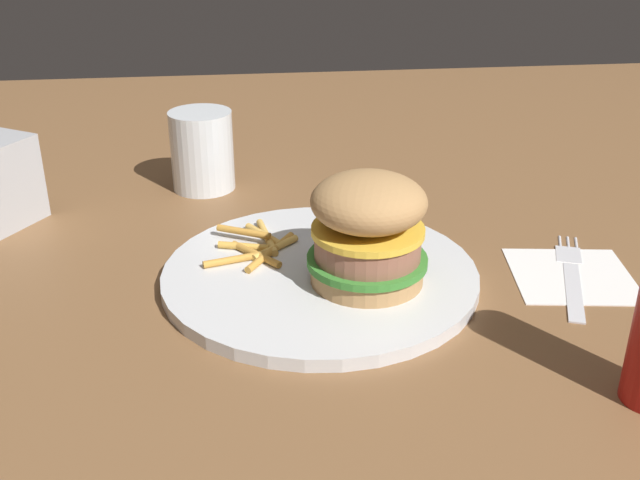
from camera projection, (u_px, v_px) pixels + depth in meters
ground_plane at (297, 270)px, 0.72m from camera, size 1.60×1.60×0.00m
plate at (320, 275)px, 0.70m from camera, size 0.29×0.29×0.01m
sandwich at (368, 229)px, 0.66m from camera, size 0.11×0.11×0.10m
fries_pile at (258, 245)px, 0.73m from camera, size 0.09×0.11×0.01m
napkin at (572, 275)px, 0.71m from camera, size 0.12×0.12×0.00m
fork at (572, 272)px, 0.71m from camera, size 0.08×0.17×0.00m
drink_glass at (202, 155)px, 0.90m from camera, size 0.07×0.07×0.09m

